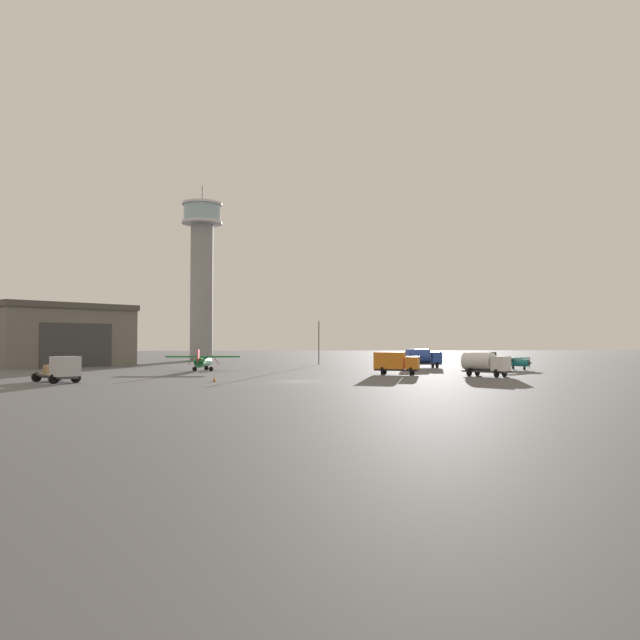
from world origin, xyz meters
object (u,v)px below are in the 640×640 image
object	(u,v)px
airplane_teal	(511,362)
airplane_green	(203,361)
control_tower	(202,268)
truck_fuel_tanker_blue	(423,357)
light_post_west	(319,338)
truck_flatbed_silver	(60,370)
traffic_cone_near_left	(214,379)
truck_box_orange	(395,362)
truck_fuel_tanker_white	(485,363)

from	to	relation	value
airplane_teal	airplane_green	bearing A→B (deg)	-129.37
control_tower	truck_fuel_tanker_blue	size ratio (longest dim) A/B	7.06
airplane_green	light_post_west	bearing A→B (deg)	-33.98
airplane_teal	light_post_west	size ratio (longest dim) A/B	0.93
control_tower	light_post_west	distance (m)	38.81
control_tower	truck_flatbed_silver	world-z (taller)	control_tower
airplane_green	traffic_cone_near_left	size ratio (longest dim) A/B	16.62
control_tower	traffic_cone_near_left	xyz separation A→B (m)	(8.36, -71.80, -20.50)
truck_fuel_tanker_blue	truck_box_orange	bearing A→B (deg)	-115.91
control_tower	truck_box_orange	distance (m)	70.35
truck_fuel_tanker_blue	truck_box_orange	world-z (taller)	truck_fuel_tanker_blue
airplane_green	truck_flatbed_silver	xyz separation A→B (m)	(-12.58, -23.10, -0.15)
control_tower	traffic_cone_near_left	distance (m)	75.14
control_tower	truck_box_orange	size ratio (longest dim) A/B	6.43
truck_fuel_tanker_blue	traffic_cone_near_left	size ratio (longest dim) A/B	8.56
truck_fuel_tanker_blue	truck_fuel_tanker_white	bearing A→B (deg)	-88.13
truck_flatbed_silver	light_post_west	bearing A→B (deg)	104.81
control_tower	airplane_green	bearing A→B (deg)	-84.17
airplane_green	truck_fuel_tanker_blue	size ratio (longest dim) A/B	1.94
airplane_teal	traffic_cone_near_left	distance (m)	48.76
truck_flatbed_silver	traffic_cone_near_left	xyz separation A→B (m)	(15.91, 0.50, -1.02)
airplane_teal	truck_flatbed_silver	distance (m)	63.42
airplane_green	traffic_cone_near_left	world-z (taller)	airplane_green
traffic_cone_near_left	truck_fuel_tanker_white	bearing A→B (deg)	11.35
control_tower	truck_flatbed_silver	size ratio (longest dim) A/B	5.85
airplane_green	airplane_teal	world-z (taller)	airplane_green
airplane_teal	truck_fuel_tanker_blue	distance (m)	14.05
truck_flatbed_silver	truck_fuel_tanker_blue	bearing A→B (deg)	82.63
traffic_cone_near_left	truck_fuel_tanker_blue	bearing A→B (deg)	44.43
truck_flatbed_silver	truck_fuel_tanker_blue	world-z (taller)	truck_fuel_tanker_blue
truck_fuel_tanker_blue	truck_flatbed_silver	bearing A→B (deg)	-147.51
airplane_teal	truck_flatbed_silver	bearing A→B (deg)	-108.09
control_tower	light_post_west	bearing A→B (deg)	-47.02
airplane_teal	traffic_cone_near_left	xyz separation A→B (m)	(-43.04, -22.90, -0.90)
truck_box_orange	traffic_cone_near_left	world-z (taller)	truck_box_orange
airplane_teal	truck_fuel_tanker_blue	size ratio (longest dim) A/B	1.36
truck_flatbed_silver	truck_fuel_tanker_white	distance (m)	49.11
truck_flatbed_silver	traffic_cone_near_left	size ratio (longest dim) A/B	10.33
control_tower	airplane_green	world-z (taller)	control_tower
truck_box_orange	truck_fuel_tanker_white	distance (m)	11.34
truck_box_orange	traffic_cone_near_left	bearing A→B (deg)	-130.50
traffic_cone_near_left	airplane_green	bearing A→B (deg)	98.38
truck_box_orange	control_tower	bearing A→B (deg)	139.44
control_tower	airplane_teal	distance (m)	73.60
airplane_green	truck_fuel_tanker_white	size ratio (longest dim) A/B	1.90
truck_fuel_tanker_white	light_post_west	world-z (taller)	light_post_west
airplane_green	control_tower	bearing A→B (deg)	11.19
control_tower	truck_fuel_tanker_white	bearing A→B (deg)	-57.82
truck_flatbed_silver	truck_fuel_tanker_white	world-z (taller)	truck_fuel_tanker_white
control_tower	airplane_teal	size ratio (longest dim) A/B	5.20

